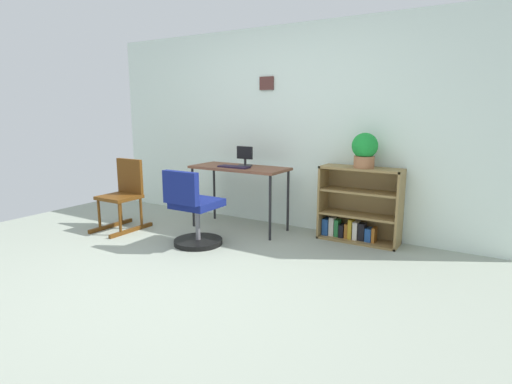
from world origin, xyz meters
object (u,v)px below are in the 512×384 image
object	(u,v)px
monitor	(245,157)
potted_plant_on_shelf	(365,149)
keyboard	(234,167)
office_chair	(194,214)
bookshelf_low	(359,208)
rocking_chair	(124,194)
desk	(239,172)

from	to	relation	value
monitor	potted_plant_on_shelf	distance (m)	1.40
keyboard	potted_plant_on_shelf	xyz separation A→B (m)	(1.42, 0.34, 0.24)
office_chair	monitor	bearing A→B (deg)	84.84
monitor	office_chair	xyz separation A→B (m)	(-0.08, -0.87, -0.52)
bookshelf_low	office_chair	bearing A→B (deg)	-142.61
office_chair	potted_plant_on_shelf	world-z (taller)	potted_plant_on_shelf
bookshelf_low	potted_plant_on_shelf	distance (m)	0.65
keyboard	office_chair	bearing A→B (deg)	-93.64
rocking_chair	bookshelf_low	distance (m)	2.75
bookshelf_low	desk	bearing A→B (deg)	-167.90
desk	monitor	size ratio (longest dim) A/B	4.94
desk	rocking_chair	bearing A→B (deg)	-148.95
monitor	keyboard	distance (m)	0.21
potted_plant_on_shelf	keyboard	bearing A→B (deg)	-166.59
rocking_chair	desk	bearing A→B (deg)	31.05
desk	office_chair	size ratio (longest dim) A/B	1.42
bookshelf_low	potted_plant_on_shelf	xyz separation A→B (m)	(0.05, -0.06, 0.65)
office_chair	bookshelf_low	xyz separation A→B (m)	(1.42, 1.08, 0.01)
desk	bookshelf_low	xyz separation A→B (m)	(1.37, 0.29, -0.33)
monitor	rocking_chair	size ratio (longest dim) A/B	0.28
office_chair	rocking_chair	bearing A→B (deg)	176.27
monitor	keyboard	bearing A→B (deg)	-100.81
office_chair	potted_plant_on_shelf	bearing A→B (deg)	35.04
office_chair	bookshelf_low	distance (m)	1.78
bookshelf_low	potted_plant_on_shelf	bearing A→B (deg)	-48.62
keyboard	bookshelf_low	bearing A→B (deg)	16.02
keyboard	bookshelf_low	size ratio (longest dim) A/B	0.44
desk	office_chair	bearing A→B (deg)	-93.75
monitor	keyboard	xyz separation A→B (m)	(-0.03, -0.18, -0.10)
keyboard	potted_plant_on_shelf	bearing A→B (deg)	13.41
keyboard	bookshelf_low	distance (m)	1.49
rocking_chair	keyboard	bearing A→B (deg)	27.48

